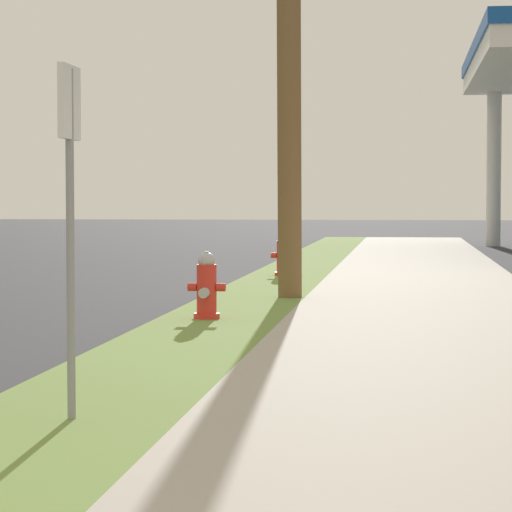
% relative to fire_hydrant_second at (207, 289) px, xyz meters
% --- Properties ---
extents(fire_hydrant_second, '(0.42, 0.38, 0.74)m').
position_rel_fire_hydrant_second_xyz_m(fire_hydrant_second, '(0.00, 0.00, 0.00)').
color(fire_hydrant_second, red).
rests_on(fire_hydrant_second, grass_verge).
extents(fire_hydrant_third, '(0.42, 0.37, 0.74)m').
position_rel_fire_hydrant_second_xyz_m(fire_hydrant_third, '(0.08, 7.43, 0.00)').
color(fire_hydrant_third, red).
rests_on(fire_hydrant_third, grass_verge).
extents(street_sign_post, '(0.05, 0.36, 2.12)m').
position_rel_fire_hydrant_second_xyz_m(street_sign_post, '(0.19, -5.99, 1.19)').
color(street_sign_post, gray).
rests_on(street_sign_post, grass_verge).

